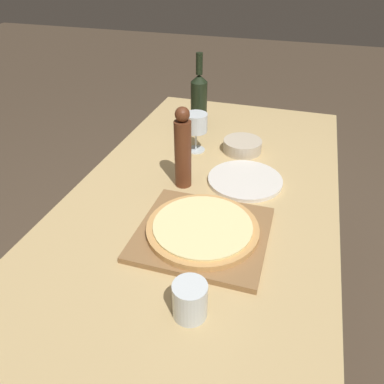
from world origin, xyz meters
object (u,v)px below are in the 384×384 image
wine_glass (196,124)px  pizza (203,228)px  small_bowl (242,146)px  wine_bottle (199,101)px  pepper_mill (183,150)px

wine_glass → pizza: bearing=-71.2°
wine_glass → small_bowl: wine_glass is taller
pizza → wine_bottle: wine_bottle is taller
wine_glass → small_bowl: (0.18, 0.05, -0.09)m
wine_glass → wine_bottle: bearing=103.1°
pizza → wine_bottle: 0.73m
pepper_mill → small_bowl: pepper_mill is taller
pepper_mill → small_bowl: (0.15, 0.30, -0.11)m
pizza → wine_glass: 0.53m
wine_bottle → pepper_mill: bearing=-80.3°
pizza → wine_glass: (-0.17, 0.50, 0.08)m
pizza → small_bowl: (0.01, 0.54, -0.01)m
pepper_mill → pizza: bearing=-60.5°
pizza → pepper_mill: 0.30m
wine_bottle → wine_glass: (0.05, -0.20, -0.02)m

